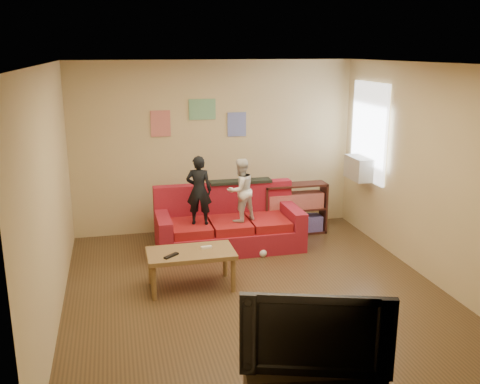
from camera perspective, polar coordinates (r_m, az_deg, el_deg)
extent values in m
cube|color=#513B23|center=(6.60, 1.64, -10.65)|extent=(4.50, 5.00, 0.01)
cube|color=white|center=(5.96, 1.84, 13.57)|extent=(4.50, 5.00, 0.01)
cube|color=#CDB47E|center=(8.53, -2.67, 4.83)|extent=(4.50, 0.01, 2.70)
cube|color=#CDB47E|center=(3.90, 11.47, -7.99)|extent=(4.50, 0.01, 2.70)
cube|color=#CDB47E|center=(5.98, -19.62, -0.45)|extent=(0.01, 5.00, 2.70)
cube|color=#CDB47E|center=(7.06, 19.70, 1.82)|extent=(0.01, 5.00, 2.70)
cube|color=maroon|center=(7.92, -1.18, -4.89)|extent=(2.11, 0.95, 0.32)
cube|color=maroon|center=(8.14, -1.77, -1.03)|extent=(2.11, 0.19, 0.58)
cube|color=maroon|center=(7.69, -8.21, -3.37)|extent=(0.19, 0.95, 0.26)
cube|color=maroon|center=(8.08, 5.49, -2.39)|extent=(0.19, 0.95, 0.26)
cube|color=maroon|center=(7.68, -5.29, -3.84)|extent=(0.55, 0.72, 0.13)
cube|color=maroon|center=(7.78, -1.07, -3.54)|extent=(0.55, 0.72, 0.13)
cube|color=maroon|center=(7.92, 3.01, -3.22)|extent=(0.55, 0.72, 0.13)
cube|color=black|center=(8.11, 0.04, 1.13)|extent=(0.95, 0.23, 0.04)
imported|color=black|center=(7.52, -4.40, 0.19)|extent=(0.41, 0.33, 0.99)
imported|color=white|center=(7.64, 0.05, 0.20)|extent=(0.55, 0.50, 0.92)
cube|color=olive|center=(6.57, -5.27, -6.52)|extent=(1.06, 0.58, 0.05)
cylinder|color=olive|center=(6.40, -9.18, -9.57)|extent=(0.06, 0.06, 0.42)
cylinder|color=olive|center=(6.52, -0.72, -8.88)|extent=(0.06, 0.06, 0.42)
cylinder|color=olive|center=(6.84, -9.50, -7.94)|extent=(0.06, 0.06, 0.42)
cylinder|color=olive|center=(6.95, -1.59, -7.34)|extent=(0.06, 0.06, 0.42)
cube|color=black|center=(6.42, -7.34, -6.75)|extent=(0.19, 0.18, 0.02)
cube|color=white|center=(6.63, -3.62, -5.91)|extent=(0.14, 0.05, 0.03)
cube|color=#3B1A14|center=(8.37, 2.62, -2.02)|extent=(0.03, 0.30, 0.81)
cube|color=#3B1A14|center=(8.68, 8.89, -1.56)|extent=(0.03, 0.30, 0.81)
cube|color=#3B1A14|center=(8.63, 5.75, -4.27)|extent=(1.02, 0.30, 0.03)
cube|color=#3B1A14|center=(8.41, 5.88, 0.77)|extent=(1.02, 0.30, 0.03)
cube|color=#3B1A14|center=(8.51, 5.82, -1.79)|extent=(0.96, 0.30, 0.03)
cube|color=#443F8C|center=(8.59, 5.77, -3.41)|extent=(0.89, 0.26, 0.24)
cube|color=brown|center=(8.47, 5.84, -0.92)|extent=(0.89, 0.26, 0.24)
cube|color=white|center=(8.39, 13.60, 6.27)|extent=(0.04, 1.08, 1.48)
cube|color=#B7B2A3|center=(8.44, 12.64, 2.51)|extent=(0.28, 0.55, 0.35)
cube|color=#D87266|center=(8.33, -8.47, 7.23)|extent=(0.30, 0.01, 0.40)
cube|color=#72B27F|center=(8.39, -4.05, 8.78)|extent=(0.42, 0.01, 0.32)
cube|color=#727FCC|center=(8.53, -0.35, 7.23)|extent=(0.30, 0.01, 0.38)
cube|color=beige|center=(8.14, 2.36, -4.62)|extent=(0.41, 0.30, 0.24)
cube|color=beige|center=(8.09, 2.38, -3.64)|extent=(0.43, 0.32, 0.05)
cube|color=black|center=(7.99, 2.67, -4.92)|extent=(0.18, 0.00, 0.06)
imported|color=black|center=(4.33, 8.08, -14.24)|extent=(1.16, 0.51, 0.68)
sphere|color=silver|center=(7.63, 2.46, -6.54)|extent=(0.11, 0.11, 0.11)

